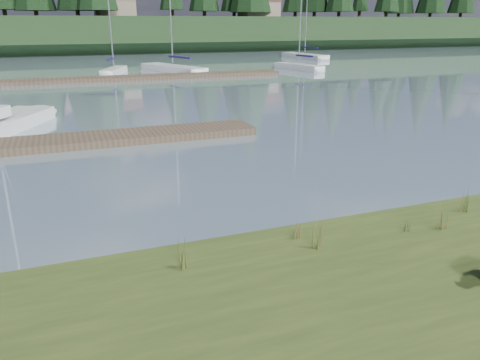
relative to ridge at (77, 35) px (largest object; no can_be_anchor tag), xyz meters
name	(u,v)px	position (x,y,z in m)	size (l,w,h in m)	color
ground	(106,81)	(0.00, -43.00, -2.50)	(200.00, 200.00, 0.00)	#8198A7
ridge	(77,35)	(0.00, 0.00, 0.00)	(200.00, 20.00, 5.00)	black
dock_near	(54,143)	(-4.00, -64.00, -2.35)	(16.00, 2.00, 0.30)	#4C3D2C
dock_far	(131,78)	(2.00, -43.00, -2.35)	(26.00, 2.20, 0.30)	#4C3D2C
sailboat_bg_2	(115,70)	(1.40, -37.83, -2.16)	(3.20, 5.90, 9.07)	white
sailboat_bg_3	(168,67)	(6.47, -37.01, -2.18)	(5.26, 9.68, 13.99)	white
sailboat_bg_4	(295,66)	(18.58, -40.15, -2.17)	(2.95, 6.92, 10.16)	white
sailboat_bg_5	(301,55)	(26.61, -26.37, -2.18)	(3.00, 9.23, 12.84)	white
weed_0	(317,235)	(0.79, -75.66, -1.86)	(0.17, 0.14, 0.69)	#475B23
weed_1	(299,229)	(0.69, -75.12, -1.95)	(0.17, 0.14, 0.49)	#475B23
weed_2	(442,218)	(3.77, -75.79, -1.90)	(0.17, 0.14, 0.59)	#475B23
weed_3	(181,255)	(-1.87, -75.50, -1.88)	(0.17, 0.14, 0.65)	#475B23
weed_4	(407,224)	(2.99, -75.63, -1.98)	(0.17, 0.14, 0.39)	#475B23
weed_5	(464,202)	(4.92, -75.25, -1.90)	(0.17, 0.14, 0.60)	#475B23
mud_lip	(257,245)	(0.00, -74.60, -2.43)	(60.00, 0.50, 0.14)	#33281C
house_1	(114,3)	(6.00, -2.00, 4.81)	(6.30, 5.30, 4.65)	gray
house_2	(259,4)	(30.00, -4.00, 4.81)	(6.30, 5.30, 4.65)	gray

